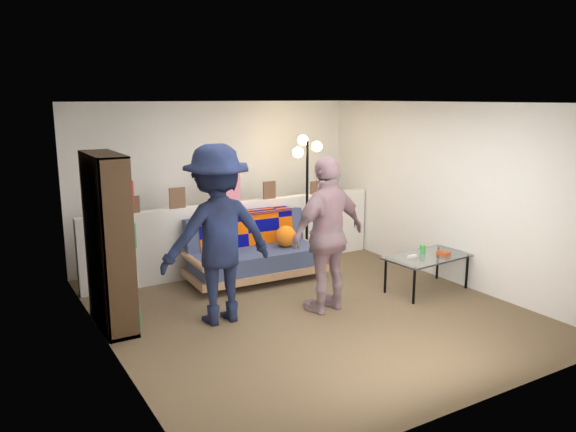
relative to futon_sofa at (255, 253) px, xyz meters
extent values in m
plane|color=brown|center=(0.00, -1.30, -0.37)|extent=(5.00, 5.00, 0.00)
cube|color=silver|center=(0.00, 1.20, 0.83)|extent=(4.50, 0.10, 2.40)
cube|color=silver|center=(-2.25, -1.30, 0.83)|extent=(0.10, 5.00, 2.40)
cube|color=silver|center=(2.25, -1.30, 0.83)|extent=(0.10, 5.00, 2.40)
cube|color=white|center=(0.00, -1.30, 2.03)|extent=(4.50, 5.00, 0.10)
cube|color=silver|center=(0.00, 0.50, 0.13)|extent=(4.45, 0.15, 1.00)
cube|color=brown|center=(-1.50, 0.48, 0.74)|extent=(0.18, 0.02, 0.22)
cube|color=brown|center=(-0.90, 0.48, 0.77)|extent=(0.22, 0.02, 0.28)
cube|color=silver|center=(-0.20, 0.48, 0.85)|extent=(0.45, 0.02, 0.45)
cube|color=brown|center=(0.50, 0.48, 0.76)|extent=(0.20, 0.02, 0.26)
cube|color=brown|center=(1.30, 0.48, 0.73)|extent=(0.16, 0.02, 0.20)
cube|color=#AC7C53|center=(-0.02, -0.06, -0.22)|extent=(1.88, 0.88, 0.10)
cube|color=#374364|center=(-0.02, -0.11, -0.06)|extent=(1.78, 0.73, 0.23)
cube|color=#374364|center=(-0.01, 0.25, 0.23)|extent=(1.76, 0.28, 0.55)
cylinder|color=#AC7C53|center=(-0.90, -0.04, 0.02)|extent=(0.11, 0.83, 0.09)
cylinder|color=#AC7C53|center=(0.86, -0.09, 0.02)|extent=(0.11, 0.83, 0.09)
cube|color=#050874|center=(-0.01, 0.18, 0.23)|extent=(1.42, 0.14, 0.51)
cube|color=#050874|center=(-0.01, 0.30, 0.51)|extent=(1.42, 0.28, 0.03)
sphere|color=orange|center=(0.42, -0.12, 0.21)|extent=(0.29, 0.29, 0.29)
cube|color=black|center=(-2.23, -0.65, 0.58)|extent=(0.02, 0.95, 1.89)
cube|color=black|center=(-2.08, -1.11, 0.58)|extent=(0.32, 0.02, 1.89)
cube|color=black|center=(-2.08, -0.19, 0.58)|extent=(0.32, 0.02, 1.89)
cube|color=black|center=(-2.08, -0.65, 1.51)|extent=(0.32, 0.95, 0.02)
cube|color=black|center=(-2.08, -0.65, -0.35)|extent=(0.32, 0.95, 0.04)
cube|color=black|center=(-2.08, -0.65, 0.13)|extent=(0.32, 0.91, 0.02)
cube|color=black|center=(-2.08, -0.65, 0.58)|extent=(0.32, 0.91, 0.02)
cube|color=black|center=(-2.08, -0.65, 1.02)|extent=(0.32, 0.91, 0.02)
cube|color=red|center=(-2.06, -0.65, -0.16)|extent=(0.23, 0.88, 0.32)
cube|color=#235D9A|center=(-2.06, -0.65, 0.30)|extent=(0.23, 0.88, 0.29)
cube|color=yellow|center=(-2.06, -0.65, 0.75)|extent=(0.23, 0.88, 0.32)
cube|color=#349048|center=(-2.06, -0.65, 1.19)|extent=(0.23, 0.88, 0.29)
cylinder|color=black|center=(1.21, -1.84, -0.15)|extent=(0.04, 0.04, 0.44)
cylinder|color=black|center=(2.20, -1.76, -0.15)|extent=(0.04, 0.04, 0.44)
cylinder|color=black|center=(1.17, -1.35, -0.15)|extent=(0.04, 0.04, 0.44)
cylinder|color=black|center=(2.17, -1.28, -0.15)|extent=(0.04, 0.04, 0.44)
cube|color=silver|center=(1.69, -1.56, 0.08)|extent=(1.15, 0.69, 0.02)
cube|color=silver|center=(1.46, -1.52, 0.11)|extent=(0.14, 0.07, 0.03)
cube|color=#C34D22|center=(1.89, -1.63, 0.12)|extent=(0.12, 0.16, 0.04)
cylinder|color=green|center=(1.73, -1.42, 0.15)|extent=(0.08, 0.08, 0.11)
cylinder|color=black|center=(0.99, 0.24, -0.35)|extent=(0.29, 0.29, 0.03)
cylinder|color=black|center=(0.99, 0.24, 0.55)|extent=(0.04, 0.04, 1.84)
sphere|color=#FFC672|center=(0.86, 0.27, 1.31)|extent=(0.15, 0.15, 0.15)
sphere|color=#FFC672|center=(1.15, 0.22, 1.39)|extent=(0.15, 0.15, 0.15)
sphere|color=#FFC672|center=(1.00, 0.37, 1.47)|extent=(0.15, 0.15, 0.15)
imported|color=black|center=(-1.02, -1.10, 0.62)|extent=(1.28, 0.74, 1.98)
imported|color=#C07C90|center=(0.20, -1.46, 0.54)|extent=(1.12, 0.62, 1.81)
camera|label=1|loc=(-3.38, -6.61, 2.09)|focal=35.00mm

